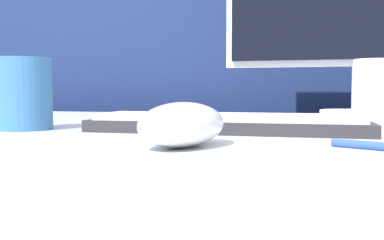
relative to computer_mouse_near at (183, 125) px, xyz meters
name	(u,v)px	position (x,y,z in m)	size (l,w,h in m)	color
partition_panel	(245,180)	(-0.05, 0.78, -0.21)	(5.00, 0.03, 1.06)	navy
computer_mouse_near	(183,125)	(0.00, 0.00, 0.00)	(0.10, 0.13, 0.04)	white
keyboard	(227,123)	(0.01, 0.18, -0.01)	(0.38, 0.12, 0.02)	#28282D
mug	(24,94)	(-0.27, 0.13, 0.03)	(0.08, 0.08, 0.10)	teal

